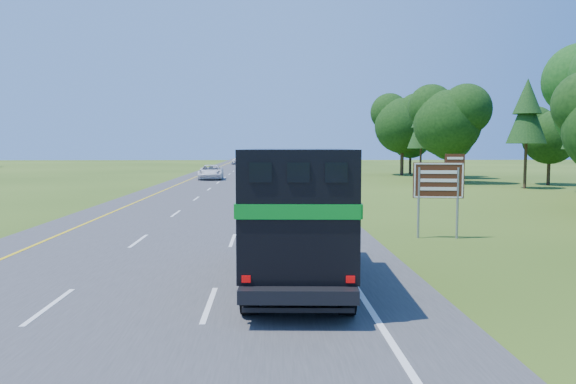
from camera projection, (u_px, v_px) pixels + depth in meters
name	position (u px, v px, depth m)	size (l,w,h in m)	color
ground	(105.00, 336.00, 10.99)	(300.00, 300.00, 0.00)	#2A4512
road	(237.00, 181.00, 60.79)	(15.00, 260.00, 0.04)	#38383A
lane_markings	(237.00, 181.00, 60.79)	(11.15, 260.00, 0.01)	yellow
tree_wall_right	(575.00, 116.00, 41.39)	(16.00, 100.00, 12.00)	#103A11
horse_truck	(298.00, 212.00, 14.92)	(2.94, 8.25, 3.60)	black
white_suv	(211.00, 172.00, 63.32)	(2.73, 5.92, 1.64)	white
far_car	(236.00, 161.00, 117.84)	(1.69, 4.20, 1.43)	silver
exit_sign	(439.00, 184.00, 22.55)	(2.01, 0.35, 3.42)	gray
delineator	(353.00, 200.00, 32.85)	(0.09, 0.05, 1.16)	red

